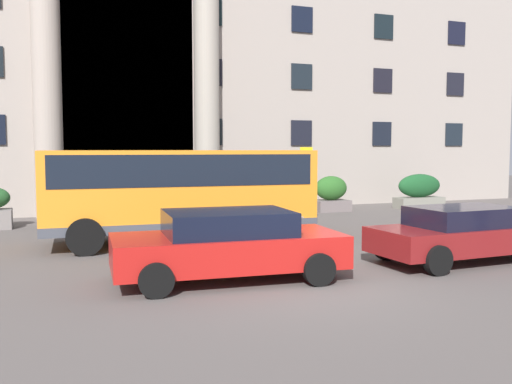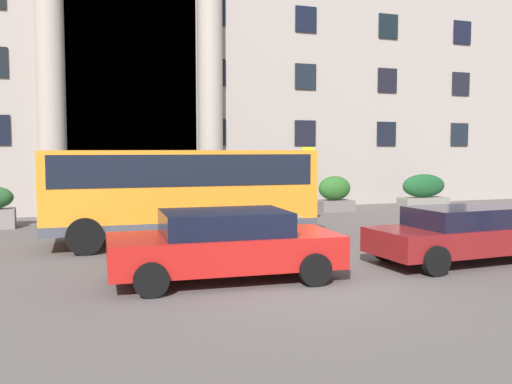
{
  "view_description": "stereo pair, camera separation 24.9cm",
  "coord_description": "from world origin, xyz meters",
  "px_view_note": "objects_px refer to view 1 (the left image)",
  "views": [
    {
      "loc": [
        -4.45,
        -9.49,
        2.56
      ],
      "look_at": [
        0.85,
        4.52,
        1.4
      ],
      "focal_mm": 39.64,
      "sensor_mm": 36.0,
      "label": 1
    },
    {
      "loc": [
        -4.22,
        -9.57,
        2.56
      ],
      "look_at": [
        0.85,
        4.52,
        1.4
      ],
      "focal_mm": 39.64,
      "sensor_mm": 36.0,
      "label": 2
    }
  ],
  "objects_px": {
    "hedge_planter_east": "(155,202)",
    "scooter_by_planter": "(275,235)",
    "bus_stop_sign": "(306,178)",
    "parked_sedan_far": "(463,233)",
    "hedge_planter_far_west": "(331,194)",
    "parked_hatchback_near": "(228,244)",
    "hedge_planter_west": "(419,192)",
    "orange_minibus": "(180,187)"
  },
  "relations": [
    {
      "from": "hedge_planter_west",
      "to": "hedge_planter_far_west",
      "type": "relative_size",
      "value": 1.5
    },
    {
      "from": "hedge_planter_west",
      "to": "hedge_planter_east",
      "type": "bearing_deg",
      "value": -179.09
    },
    {
      "from": "orange_minibus",
      "to": "hedge_planter_east",
      "type": "xyz_separation_m",
      "value": [
        0.24,
        4.96,
        -0.88
      ]
    },
    {
      "from": "bus_stop_sign",
      "to": "hedge_planter_east",
      "type": "bearing_deg",
      "value": 142.84
    },
    {
      "from": "bus_stop_sign",
      "to": "parked_hatchback_near",
      "type": "xyz_separation_m",
      "value": [
        -4.71,
        -6.31,
        -0.9
      ]
    },
    {
      "from": "hedge_planter_west",
      "to": "hedge_planter_far_west",
      "type": "distance_m",
      "value": 4.13
    },
    {
      "from": "hedge_planter_east",
      "to": "hedge_planter_far_west",
      "type": "bearing_deg",
      "value": 3.49
    },
    {
      "from": "orange_minibus",
      "to": "parked_hatchback_near",
      "type": "distance_m",
      "value": 4.72
    },
    {
      "from": "orange_minibus",
      "to": "bus_stop_sign",
      "type": "xyz_separation_m",
      "value": [
        4.59,
        1.66,
        0.09
      ]
    },
    {
      "from": "orange_minibus",
      "to": "hedge_planter_east",
      "type": "height_order",
      "value": "orange_minibus"
    },
    {
      "from": "bus_stop_sign",
      "to": "hedge_planter_far_west",
      "type": "distance_m",
      "value": 4.85
    },
    {
      "from": "scooter_by_planter",
      "to": "hedge_planter_far_west",
      "type": "bearing_deg",
      "value": 48.27
    },
    {
      "from": "bus_stop_sign",
      "to": "parked_sedan_far",
      "type": "height_order",
      "value": "bus_stop_sign"
    },
    {
      "from": "orange_minibus",
      "to": "bus_stop_sign",
      "type": "relative_size",
      "value": 2.77
    },
    {
      "from": "bus_stop_sign",
      "to": "orange_minibus",
      "type": "bearing_deg",
      "value": -160.09
    },
    {
      "from": "hedge_planter_east",
      "to": "parked_hatchback_near",
      "type": "relative_size",
      "value": 0.47
    },
    {
      "from": "hedge_planter_west",
      "to": "scooter_by_planter",
      "type": "height_order",
      "value": "hedge_planter_west"
    },
    {
      "from": "bus_stop_sign",
      "to": "scooter_by_planter",
      "type": "xyz_separation_m",
      "value": [
        -2.77,
        -4.02,
        -1.15
      ]
    },
    {
      "from": "hedge_planter_east",
      "to": "scooter_by_planter",
      "type": "xyz_separation_m",
      "value": [
        1.58,
        -7.32,
        -0.19
      ]
    },
    {
      "from": "scooter_by_planter",
      "to": "hedge_planter_east",
      "type": "bearing_deg",
      "value": 96.79
    },
    {
      "from": "hedge_planter_far_west",
      "to": "scooter_by_planter",
      "type": "xyz_separation_m",
      "value": [
        -5.72,
        -7.76,
        -0.24
      ]
    },
    {
      "from": "hedge_planter_east",
      "to": "parked_hatchback_near",
      "type": "xyz_separation_m",
      "value": [
        -0.36,
        -9.6,
        0.06
      ]
    },
    {
      "from": "hedge_planter_west",
      "to": "hedge_planter_far_west",
      "type": "bearing_deg",
      "value": 176.34
    },
    {
      "from": "hedge_planter_east",
      "to": "scooter_by_planter",
      "type": "height_order",
      "value": "hedge_planter_east"
    },
    {
      "from": "hedge_planter_east",
      "to": "scooter_by_planter",
      "type": "relative_size",
      "value": 1.07
    },
    {
      "from": "parked_hatchback_near",
      "to": "scooter_by_planter",
      "type": "distance_m",
      "value": 3.01
    },
    {
      "from": "scooter_by_planter",
      "to": "orange_minibus",
      "type": "bearing_deg",
      "value": 122.24
    },
    {
      "from": "hedge_planter_east",
      "to": "parked_sedan_far",
      "type": "distance_m",
      "value": 11.07
    },
    {
      "from": "parked_hatchback_near",
      "to": "scooter_by_planter",
      "type": "height_order",
      "value": "parked_hatchback_near"
    },
    {
      "from": "hedge_planter_far_west",
      "to": "parked_hatchback_near",
      "type": "bearing_deg",
      "value": -127.31
    },
    {
      "from": "bus_stop_sign",
      "to": "parked_sedan_far",
      "type": "distance_m",
      "value": 6.64
    },
    {
      "from": "parked_sedan_far",
      "to": "parked_hatchback_near",
      "type": "bearing_deg",
      "value": 175.43
    },
    {
      "from": "parked_hatchback_near",
      "to": "bus_stop_sign",
      "type": "bearing_deg",
      "value": 57.19
    },
    {
      "from": "hedge_planter_far_west",
      "to": "parked_hatchback_near",
      "type": "relative_size",
      "value": 0.32
    },
    {
      "from": "bus_stop_sign",
      "to": "hedge_planter_west",
      "type": "height_order",
      "value": "bus_stop_sign"
    },
    {
      "from": "orange_minibus",
      "to": "scooter_by_planter",
      "type": "distance_m",
      "value": 3.17
    },
    {
      "from": "hedge_planter_far_west",
      "to": "parked_hatchback_near",
      "type": "xyz_separation_m",
      "value": [
        -7.66,
        -10.05,
        0.01
      ]
    },
    {
      "from": "bus_stop_sign",
      "to": "hedge_planter_east",
      "type": "height_order",
      "value": "bus_stop_sign"
    },
    {
      "from": "scooter_by_planter",
      "to": "hedge_planter_west",
      "type": "bearing_deg",
      "value": 31.94
    },
    {
      "from": "orange_minibus",
      "to": "bus_stop_sign",
      "type": "height_order",
      "value": "bus_stop_sign"
    },
    {
      "from": "hedge_planter_west",
      "to": "scooter_by_planter",
      "type": "xyz_separation_m",
      "value": [
        -9.84,
        -7.5,
        -0.25
      ]
    },
    {
      "from": "bus_stop_sign",
      "to": "parked_hatchback_near",
      "type": "relative_size",
      "value": 0.57
    }
  ]
}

